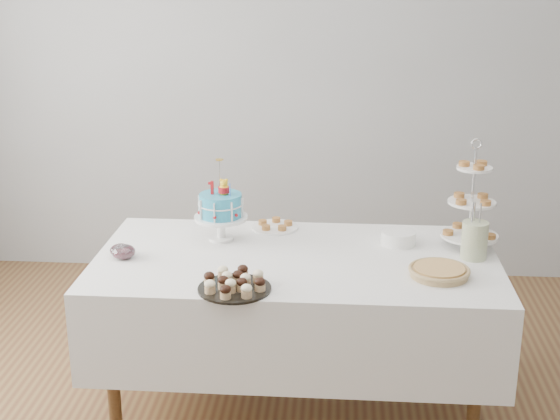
# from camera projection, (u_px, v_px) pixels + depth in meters

# --- Properties ---
(walls) EXTENTS (5.04, 4.04, 2.70)m
(walls) POSITION_uv_depth(u_px,v_px,m) (293.00, 154.00, 3.25)
(walls) COLOR #96989B
(walls) RESTS_ON floor
(table) EXTENTS (1.92, 1.02, 0.77)m
(table) POSITION_uv_depth(u_px,v_px,m) (296.00, 301.00, 3.79)
(table) COLOR silver
(table) RESTS_ON floor
(birthday_cake) EXTENTS (0.27, 0.27, 0.41)m
(birthday_cake) POSITION_uv_depth(u_px,v_px,m) (221.00, 219.00, 3.91)
(birthday_cake) COLOR white
(birthday_cake) RESTS_ON table
(cupcake_tray) EXTENTS (0.32, 0.32, 0.07)m
(cupcake_tray) POSITION_uv_depth(u_px,v_px,m) (234.00, 282.00, 3.34)
(cupcake_tray) COLOR black
(cupcake_tray) RESTS_ON table
(pie) EXTENTS (0.28, 0.28, 0.04)m
(pie) POSITION_uv_depth(u_px,v_px,m) (439.00, 271.00, 3.49)
(pie) COLOR tan
(pie) RESTS_ON table
(tiered_stand) EXTENTS (0.28, 0.28, 0.55)m
(tiered_stand) POSITION_uv_depth(u_px,v_px,m) (472.00, 203.00, 3.77)
(tiered_stand) COLOR silver
(tiered_stand) RESTS_ON table
(plate_stack) EXTENTS (0.18, 0.18, 0.07)m
(plate_stack) POSITION_uv_depth(u_px,v_px,m) (398.00, 238.00, 3.87)
(plate_stack) COLOR white
(plate_stack) RESTS_ON table
(pastry_plate) EXTENTS (0.24, 0.24, 0.04)m
(pastry_plate) POSITION_uv_depth(u_px,v_px,m) (275.00, 226.00, 4.10)
(pastry_plate) COLOR white
(pastry_plate) RESTS_ON table
(jam_bowl_a) EXTENTS (0.10, 0.10, 0.06)m
(jam_bowl_a) POSITION_uv_depth(u_px,v_px,m) (121.00, 250.00, 3.72)
(jam_bowl_a) COLOR silver
(jam_bowl_a) RESTS_ON table
(jam_bowl_b) EXTENTS (0.11, 0.11, 0.07)m
(jam_bowl_b) POSITION_uv_depth(u_px,v_px,m) (123.00, 252.00, 3.69)
(jam_bowl_b) COLOR silver
(jam_bowl_b) RESTS_ON table
(utensil_pitcher) EXTENTS (0.13, 0.12, 0.28)m
(utensil_pitcher) POSITION_uv_depth(u_px,v_px,m) (475.00, 239.00, 3.68)
(utensil_pitcher) COLOR silver
(utensil_pitcher) RESTS_ON table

